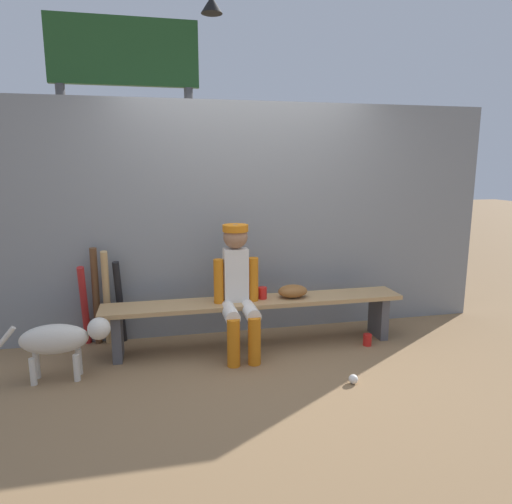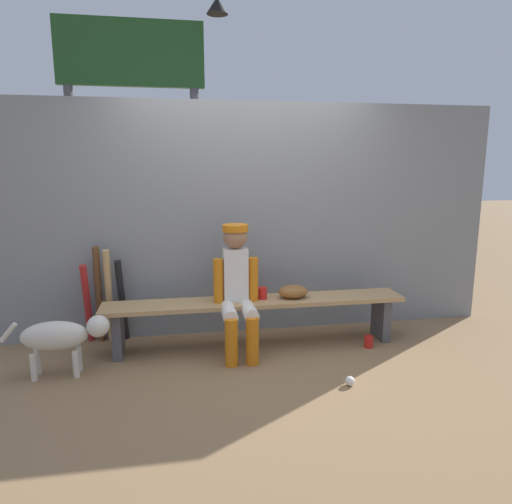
{
  "view_description": "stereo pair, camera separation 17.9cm",
  "coord_description": "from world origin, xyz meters",
  "px_view_note": "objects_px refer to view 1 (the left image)",
  "views": [
    {
      "loc": [
        -0.88,
        -4.0,
        1.7
      ],
      "look_at": [
        0.0,
        0.0,
        0.91
      ],
      "focal_mm": 32.25,
      "sensor_mm": 36.0,
      "label": 1
    },
    {
      "loc": [
        -0.71,
        -4.03,
        1.7
      ],
      "look_at": [
        0.0,
        0.0,
        0.91
      ],
      "focal_mm": 32.25,
      "sensor_mm": 36.0,
      "label": 2
    }
  ],
  "objects_px": {
    "bat_aluminum_black": "(120,302)",
    "bat_wood_dark": "(96,297)",
    "bat_wood_tan": "(107,298)",
    "scoreboard": "(133,100)",
    "dugout_bench": "(256,309)",
    "bat_aluminum_red": "(85,306)",
    "baseball_glove": "(293,291)",
    "dog": "(62,339)",
    "player_seated": "(238,285)",
    "baseball": "(353,379)",
    "cup_on_bench": "(263,293)",
    "cup_on_ground": "(367,340)"
  },
  "relations": [
    {
      "from": "bat_wood_tan",
      "to": "scoreboard",
      "type": "bearing_deg",
      "value": 76.93
    },
    {
      "from": "dugout_bench",
      "to": "dog",
      "type": "relative_size",
      "value": 3.32
    },
    {
      "from": "bat_aluminum_red",
      "to": "baseball",
      "type": "height_order",
      "value": "bat_aluminum_red"
    },
    {
      "from": "cup_on_ground",
      "to": "dog",
      "type": "distance_m",
      "value": 2.69
    },
    {
      "from": "bat_wood_dark",
      "to": "dog",
      "type": "distance_m",
      "value": 0.71
    },
    {
      "from": "bat_aluminum_black",
      "to": "cup_on_ground",
      "type": "bearing_deg",
      "value": -13.74
    },
    {
      "from": "bat_wood_tan",
      "to": "bat_aluminum_red",
      "type": "relative_size",
      "value": 1.16
    },
    {
      "from": "baseball_glove",
      "to": "dog",
      "type": "relative_size",
      "value": 0.33
    },
    {
      "from": "player_seated",
      "to": "cup_on_bench",
      "type": "relative_size",
      "value": 10.59
    },
    {
      "from": "baseball_glove",
      "to": "bat_wood_dark",
      "type": "bearing_deg",
      "value": 168.85
    },
    {
      "from": "player_seated",
      "to": "scoreboard",
      "type": "bearing_deg",
      "value": 118.52
    },
    {
      "from": "bat_aluminum_black",
      "to": "dog",
      "type": "distance_m",
      "value": 0.78
    },
    {
      "from": "bat_wood_tan",
      "to": "baseball_glove",
      "type": "bearing_deg",
      "value": -10.54
    },
    {
      "from": "scoreboard",
      "to": "dog",
      "type": "distance_m",
      "value": 2.81
    },
    {
      "from": "bat_aluminum_black",
      "to": "bat_wood_dark",
      "type": "xyz_separation_m",
      "value": [
        -0.21,
        0.01,
        0.07
      ]
    },
    {
      "from": "cup_on_bench",
      "to": "scoreboard",
      "type": "distance_m",
      "value": 2.66
    },
    {
      "from": "dog",
      "to": "baseball",
      "type": "bearing_deg",
      "value": -14.56
    },
    {
      "from": "dugout_bench",
      "to": "bat_aluminum_red",
      "type": "distance_m",
      "value": 1.59
    },
    {
      "from": "player_seated",
      "to": "bat_aluminum_black",
      "type": "distance_m",
      "value": 1.17
    },
    {
      "from": "bat_wood_tan",
      "to": "dog",
      "type": "relative_size",
      "value": 1.1
    },
    {
      "from": "dugout_bench",
      "to": "bat_aluminum_red",
      "type": "relative_size",
      "value": 3.49
    },
    {
      "from": "baseball",
      "to": "player_seated",
      "type": "bearing_deg",
      "value": 134.52
    },
    {
      "from": "baseball_glove",
      "to": "bat_aluminum_red",
      "type": "height_order",
      "value": "bat_aluminum_red"
    },
    {
      "from": "player_seated",
      "to": "cup_on_ground",
      "type": "height_order",
      "value": "player_seated"
    },
    {
      "from": "dugout_bench",
      "to": "bat_aluminum_red",
      "type": "bearing_deg",
      "value": 167.8
    },
    {
      "from": "bat_wood_dark",
      "to": "cup_on_bench",
      "type": "bearing_deg",
      "value": -12.62
    },
    {
      "from": "player_seated",
      "to": "baseball",
      "type": "distance_m",
      "value": 1.25
    },
    {
      "from": "baseball",
      "to": "cup_on_bench",
      "type": "relative_size",
      "value": 0.67
    },
    {
      "from": "baseball_glove",
      "to": "baseball",
      "type": "relative_size",
      "value": 3.78
    },
    {
      "from": "bat_aluminum_black",
      "to": "cup_on_bench",
      "type": "relative_size",
      "value": 7.43
    },
    {
      "from": "baseball_glove",
      "to": "bat_aluminum_black",
      "type": "distance_m",
      "value": 1.64
    },
    {
      "from": "player_seated",
      "to": "bat_wood_dark",
      "type": "height_order",
      "value": "player_seated"
    },
    {
      "from": "baseball",
      "to": "dog",
      "type": "height_order",
      "value": "dog"
    },
    {
      "from": "dugout_bench",
      "to": "cup_on_bench",
      "type": "height_order",
      "value": "cup_on_bench"
    },
    {
      "from": "dugout_bench",
      "to": "cup_on_ground",
      "type": "height_order",
      "value": "dugout_bench"
    },
    {
      "from": "scoreboard",
      "to": "cup_on_ground",
      "type": "bearing_deg",
      "value": -39.32
    },
    {
      "from": "bat_wood_dark",
      "to": "bat_aluminum_red",
      "type": "bearing_deg",
      "value": -169.35
    },
    {
      "from": "baseball_glove",
      "to": "bat_aluminum_red",
      "type": "relative_size",
      "value": 0.35
    },
    {
      "from": "baseball_glove",
      "to": "bat_aluminum_red",
      "type": "distance_m",
      "value": 1.94
    },
    {
      "from": "dugout_bench",
      "to": "bat_wood_tan",
      "type": "xyz_separation_m",
      "value": [
        -1.35,
        0.32,
        0.1
      ]
    },
    {
      "from": "dugout_bench",
      "to": "baseball",
      "type": "height_order",
      "value": "dugout_bench"
    },
    {
      "from": "baseball_glove",
      "to": "bat_wood_dark",
      "type": "xyz_separation_m",
      "value": [
        -1.81,
        0.36,
        -0.04
      ]
    },
    {
      "from": "baseball",
      "to": "scoreboard",
      "type": "distance_m",
      "value": 3.76
    },
    {
      "from": "bat_wood_dark",
      "to": "scoreboard",
      "type": "relative_size",
      "value": 0.27
    },
    {
      "from": "dugout_bench",
      "to": "baseball",
      "type": "xyz_separation_m",
      "value": [
        0.58,
        -0.9,
        -0.33
      ]
    },
    {
      "from": "baseball_glove",
      "to": "cup_on_ground",
      "type": "relative_size",
      "value": 2.55
    },
    {
      "from": "dugout_bench",
      "to": "scoreboard",
      "type": "height_order",
      "value": "scoreboard"
    },
    {
      "from": "player_seated",
      "to": "cup_on_bench",
      "type": "xyz_separation_m",
      "value": [
        0.25,
        0.13,
        -0.12
      ]
    },
    {
      "from": "bat_aluminum_red",
      "to": "scoreboard",
      "type": "height_order",
      "value": "scoreboard"
    },
    {
      "from": "bat_aluminum_red",
      "to": "baseball_glove",
      "type": "bearing_deg",
      "value": -9.99
    }
  ]
}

